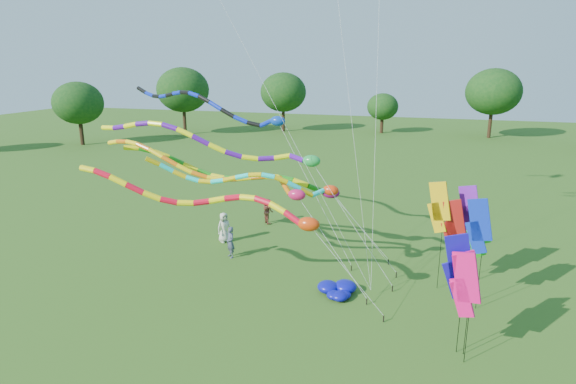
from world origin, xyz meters
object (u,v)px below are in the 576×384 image
(person_c, at_px, (268,211))
(tube_kite_red, at_px, (226,204))
(blue_nylon_heap, at_px, (335,292))
(person_b, at_px, (230,242))
(person_a, at_px, (224,227))
(tube_kite_orange, at_px, (220,172))

(person_c, bearing_deg, tube_kite_red, 148.54)
(tube_kite_red, height_order, blue_nylon_heap, tube_kite_red)
(tube_kite_red, bearing_deg, person_b, 109.62)
(tube_kite_red, xyz_separation_m, person_a, (-3.31, 6.86, -3.69))
(tube_kite_orange, bearing_deg, person_c, 101.89)
(blue_nylon_heap, bearing_deg, tube_kite_orange, 173.38)
(blue_nylon_heap, distance_m, person_a, 9.14)
(person_c, bearing_deg, tube_kite_orange, 141.72)
(tube_kite_red, height_order, tube_kite_orange, tube_kite_orange)
(blue_nylon_heap, height_order, person_b, person_b)
(tube_kite_orange, bearing_deg, blue_nylon_heap, 1.96)
(tube_kite_red, distance_m, blue_nylon_heap, 6.51)
(tube_kite_orange, bearing_deg, person_a, 122.23)
(person_a, height_order, person_c, person_a)
(blue_nylon_heap, xyz_separation_m, person_a, (-7.70, 4.87, 0.70))
(tube_kite_orange, xyz_separation_m, person_b, (-0.52, 2.12, -4.42))
(tube_kite_orange, xyz_separation_m, person_a, (-1.84, 4.19, -4.38))
(tube_kite_red, xyz_separation_m, person_b, (-1.99, 4.78, -3.72))
(tube_kite_red, bearing_deg, person_c, 97.12)
(tube_kite_red, relative_size, tube_kite_orange, 0.94)
(tube_kite_red, relative_size, blue_nylon_heap, 7.28)
(person_b, distance_m, person_c, 6.11)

